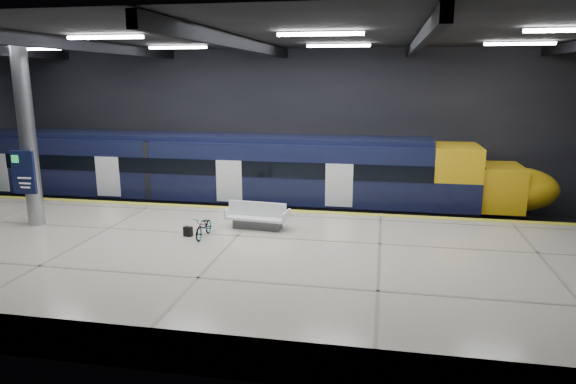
# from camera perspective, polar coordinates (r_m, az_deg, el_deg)

# --- Properties ---
(ground) EXTENTS (30.00, 30.00, 0.00)m
(ground) POSITION_cam_1_polar(r_m,az_deg,el_deg) (19.70, -4.73, -7.04)
(ground) COLOR black
(ground) RESTS_ON ground
(room_shell) EXTENTS (30.10, 16.10, 8.05)m
(room_shell) POSITION_cam_1_polar(r_m,az_deg,el_deg) (18.58, -5.06, 9.81)
(room_shell) COLOR black
(room_shell) RESTS_ON ground
(platform) EXTENTS (30.00, 11.00, 1.10)m
(platform) POSITION_cam_1_polar(r_m,az_deg,el_deg) (17.26, -6.97, -8.05)
(platform) COLOR beige
(platform) RESTS_ON ground
(safety_strip) EXTENTS (30.00, 0.40, 0.01)m
(safety_strip) POSITION_cam_1_polar(r_m,az_deg,el_deg) (21.92, -2.89, -1.94)
(safety_strip) COLOR yellow
(safety_strip) RESTS_ON platform
(rails) EXTENTS (30.00, 1.52, 0.16)m
(rails) POSITION_cam_1_polar(r_m,az_deg,el_deg) (24.78, -1.38, -2.66)
(rails) COLOR gray
(rails) RESTS_ON ground
(train) EXTENTS (29.40, 2.84, 3.79)m
(train) POSITION_cam_1_polar(r_m,az_deg,el_deg) (25.13, -8.25, 2.06)
(train) COLOR black
(train) RESTS_ON ground
(bench) EXTENTS (2.38, 1.16, 1.02)m
(bench) POSITION_cam_1_polar(r_m,az_deg,el_deg) (19.16, -3.42, -3.01)
(bench) COLOR #595B60
(bench) RESTS_ON platform
(bicycle) EXTENTS (0.51, 1.46, 0.77)m
(bicycle) POSITION_cam_1_polar(r_m,az_deg,el_deg) (18.31, -9.32, -3.83)
(bicycle) COLOR #99999E
(bicycle) RESTS_ON platform
(pannier_bag) EXTENTS (0.34, 0.25, 0.35)m
(pannier_bag) POSITION_cam_1_polar(r_m,az_deg,el_deg) (18.58, -11.05, -4.33)
(pannier_bag) COLOR black
(pannier_bag) RESTS_ON platform
(info_column) EXTENTS (0.90, 0.78, 6.90)m
(info_column) POSITION_cam_1_polar(r_m,az_deg,el_deg) (21.38, -27.00, 5.48)
(info_column) COLOR #9EA0A5
(info_column) RESTS_ON platform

